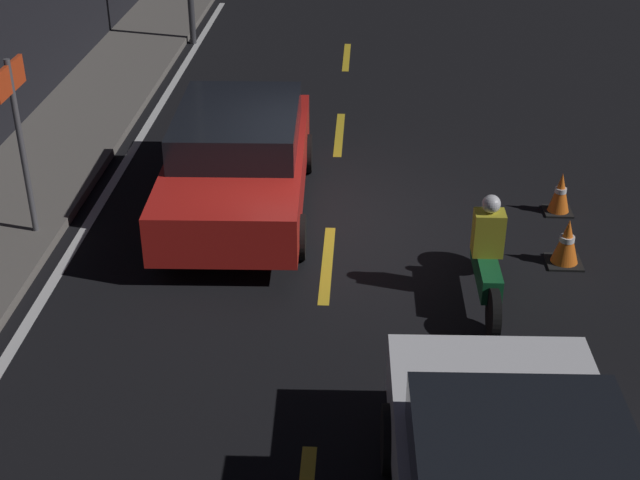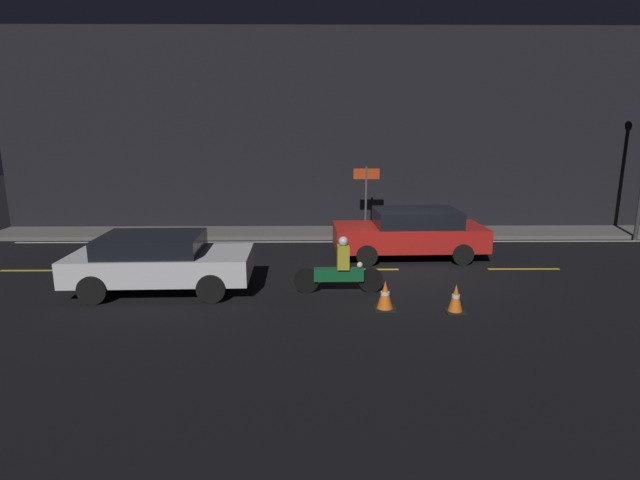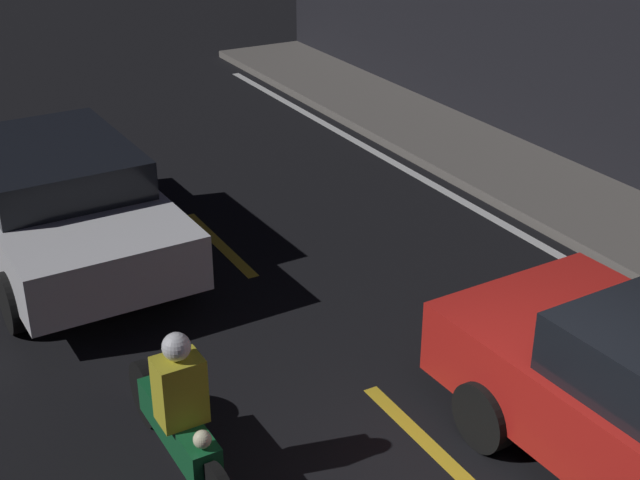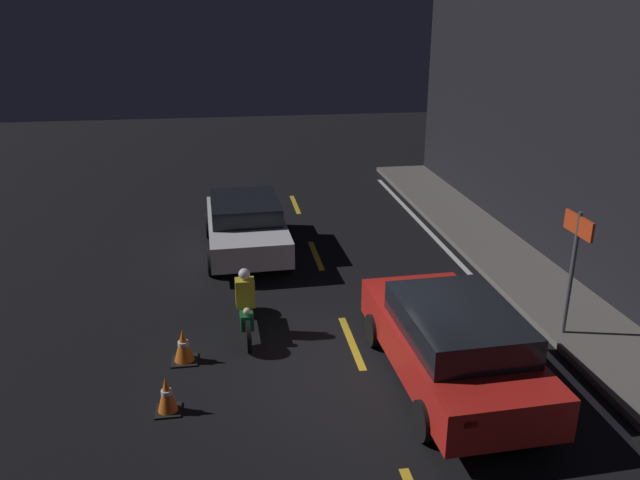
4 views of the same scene
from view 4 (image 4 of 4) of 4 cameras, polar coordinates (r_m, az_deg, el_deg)
The scene contains 12 objects.
ground_plane at distance 11.11m, azimuth 3.98°, elevation -11.84°, with size 56.00×56.00×0.00m, color black.
raised_curb at distance 12.84m, azimuth 24.90°, elevation -8.81°, with size 28.00×1.91×0.14m.
lane_dash_a at distance 20.16m, azimuth -2.29°, elevation 3.27°, with size 2.00×0.14×0.01m.
lane_dash_b at distance 15.95m, azimuth -0.37°, elevation -1.41°, with size 2.00×0.14×0.01m.
lane_dash_c at distance 11.95m, azimuth 2.91°, elevation -9.32°, with size 2.00×0.14×0.01m.
lane_solid_kerb at distance 12.27m, azimuth 20.09°, elevation -9.82°, with size 25.20×0.14×0.01m.
sedan_white at distance 16.06m, azimuth -6.80°, elevation 1.44°, with size 4.28×2.12×1.37m.
taxi_red at distance 10.62m, azimuth 11.96°, elevation -9.05°, with size 4.52×2.13×1.46m.
motorcycle at distance 12.15m, azimuth -6.83°, elevation -5.98°, with size 2.13×0.36×1.37m.
traffic_cone_near at distance 11.46m, azimuth -12.38°, elevation -9.43°, with size 0.46×0.46×0.63m.
traffic_cone_mid at distance 10.22m, azimuth -13.84°, elevation -13.60°, with size 0.40×0.40×0.62m.
shop_sign at distance 12.21m, azimuth 22.30°, elevation -0.81°, with size 0.90×0.08×2.40m.
Camera 4 is at (9.15, -2.21, 5.90)m, focal length 35.00 mm.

